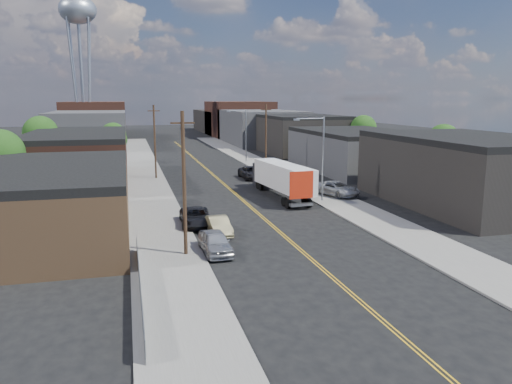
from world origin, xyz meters
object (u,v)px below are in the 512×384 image
water_tower (78,16)px  semi_truck (280,177)px  car_right_lot_c (299,175)px  car_left_b (219,226)px  car_left_a (215,242)px  car_right_lot_a (337,189)px  car_left_c (196,217)px  car_ahead_truck (252,173)px

water_tower → semi_truck: water_tower is taller
car_right_lot_c → car_left_b: bearing=-114.5°
car_left_a → car_right_lot_a: car_right_lot_a is taller
car_left_c → car_ahead_truck: car_ahead_truck is taller
car_left_a → car_left_c: (-0.27, 8.14, -0.04)m
car_left_a → car_right_lot_c: car_left_a is taller
car_right_lot_c → car_ahead_truck: size_ratio=0.69×
car_left_c → car_right_lot_a: car_right_lot_a is taller
semi_truck → car_left_b: 17.09m
car_left_b → water_tower: bearing=98.1°
car_ahead_truck → car_right_lot_a: bearing=-68.5°
car_left_a → car_right_lot_a: size_ratio=0.83×
water_tower → car_ahead_truck: 78.84m
car_left_c → car_ahead_truck: size_ratio=0.93×
car_left_a → car_left_b: 5.03m
water_tower → car_right_lot_c: (31.88, -72.13, -29.80)m
car_left_a → car_right_lot_c: (16.01, 27.87, 0.04)m
car_left_a → car_right_lot_c: bearing=57.8°
car_left_a → car_right_lot_c: 32.14m
water_tower → semi_truck: (26.50, -80.97, -28.46)m
car_right_lot_c → water_tower: bearing=122.3°
water_tower → car_left_b: size_ratio=8.38×
water_tower → car_left_a: water_tower is taller
car_left_a → car_left_c: size_ratio=0.86×
semi_truck → car_left_a: bearing=-125.1°
car_left_b → semi_truck: bearing=54.1°
semi_truck → car_right_lot_c: size_ratio=3.63×
car_ahead_truck → car_left_b: bearing=-109.9°
water_tower → car_right_lot_c: 84.30m
car_right_lot_c → car_ahead_truck: (-5.38, 4.13, -0.02)m
water_tower → car_left_c: 97.85m
car_left_a → car_left_b: size_ratio=1.08×
car_left_b → car_right_lot_a: car_right_lot_a is taller
water_tower → car_right_lot_a: size_ratio=6.44×
car_left_b → car_ahead_truck: (9.50, 27.10, 0.10)m
car_left_b → car_left_c: 3.53m
semi_truck → car_ahead_truck: semi_truck is taller
car_left_c → car_ahead_truck: (10.90, 23.86, 0.06)m
water_tower → car_right_lot_c: water_tower is taller
car_left_b → car_right_lot_c: (14.88, 22.97, 0.12)m
car_right_lot_c → car_ahead_truck: 6.78m
semi_truck → car_left_b: size_ratio=3.38×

